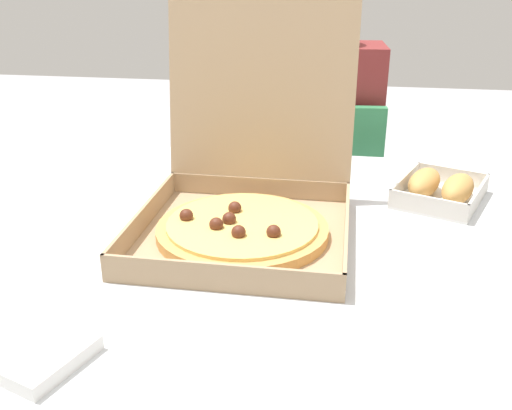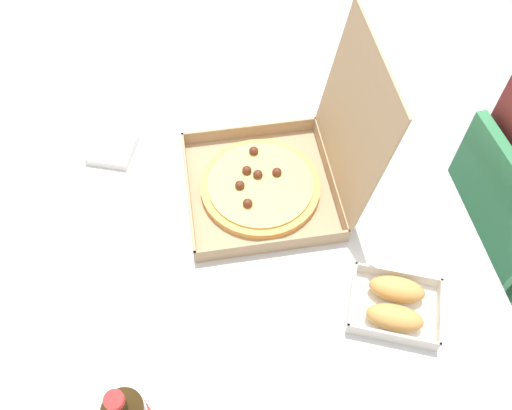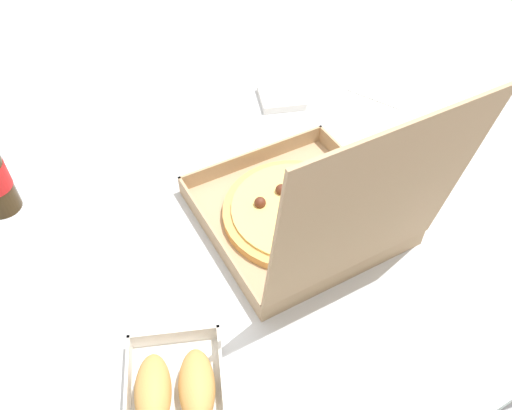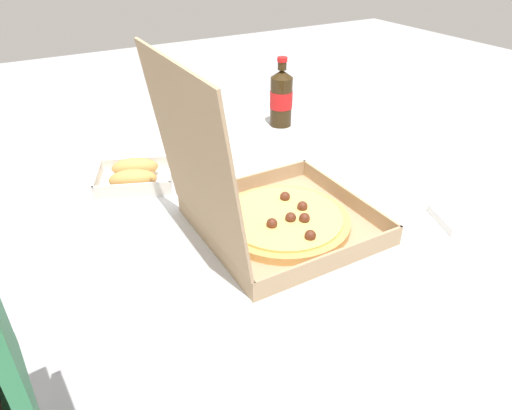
{
  "view_description": "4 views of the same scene",
  "coord_description": "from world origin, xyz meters",
  "px_view_note": "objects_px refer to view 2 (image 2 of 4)",
  "views": [
    {
      "loc": [
        0.12,
        -0.89,
        1.18
      ],
      "look_at": [
        -0.03,
        0.04,
        0.78
      ],
      "focal_mm": 40.35,
      "sensor_mm": 36.0,
      "label": 1
    },
    {
      "loc": [
        0.71,
        -0.15,
        1.8
      ],
      "look_at": [
        0.03,
        -0.03,
        0.78
      ],
      "focal_mm": 36.88,
      "sensor_mm": 36.0,
      "label": 2
    },
    {
      "loc": [
        0.37,
        0.56,
        1.52
      ],
      "look_at": [
        0.03,
        -0.05,
        0.77
      ],
      "focal_mm": 35.81,
      "sensor_mm": 36.0,
      "label": 3
    },
    {
      "loc": [
        -0.76,
        0.47,
        1.33
      ],
      "look_at": [
        0.02,
        0.02,
        0.77
      ],
      "focal_mm": 32.42,
      "sensor_mm": 36.0,
      "label": 4
    }
  ],
  "objects_px": {
    "chair": "(506,231)",
    "paper_menu": "(135,71)",
    "napkin_pile": "(112,150)",
    "bread_side_box": "(395,304)",
    "pizza_box_open": "(277,174)"
  },
  "relations": [
    {
      "from": "chair",
      "to": "pizza_box_open",
      "type": "distance_m",
      "value": 0.76
    },
    {
      "from": "paper_menu",
      "to": "pizza_box_open",
      "type": "bearing_deg",
      "value": 8.42
    },
    {
      "from": "bread_side_box",
      "to": "napkin_pile",
      "type": "height_order",
      "value": "bread_side_box"
    },
    {
      "from": "chair",
      "to": "paper_menu",
      "type": "height_order",
      "value": "chair"
    },
    {
      "from": "pizza_box_open",
      "to": "paper_menu",
      "type": "distance_m",
      "value": 0.59
    },
    {
      "from": "chair",
      "to": "pizza_box_open",
      "type": "bearing_deg",
      "value": -96.92
    },
    {
      "from": "pizza_box_open",
      "to": "napkin_pile",
      "type": "relative_size",
      "value": 3.78
    },
    {
      "from": "paper_menu",
      "to": "chair",
      "type": "bearing_deg",
      "value": 34.83
    },
    {
      "from": "paper_menu",
      "to": "napkin_pile",
      "type": "height_order",
      "value": "napkin_pile"
    },
    {
      "from": "pizza_box_open",
      "to": "napkin_pile",
      "type": "distance_m",
      "value": 0.45
    },
    {
      "from": "pizza_box_open",
      "to": "bread_side_box",
      "type": "distance_m",
      "value": 0.41
    },
    {
      "from": "chair",
      "to": "bread_side_box",
      "type": "relative_size",
      "value": 3.57
    },
    {
      "from": "bread_side_box",
      "to": "napkin_pile",
      "type": "xyz_separation_m",
      "value": [
        -0.55,
        -0.59,
        -0.02
      ]
    },
    {
      "from": "bread_side_box",
      "to": "paper_menu",
      "type": "distance_m",
      "value": 1.0
    },
    {
      "from": "pizza_box_open",
      "to": "napkin_pile",
      "type": "xyz_separation_m",
      "value": [
        -0.19,
        -0.4,
        -0.05
      ]
    }
  ]
}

